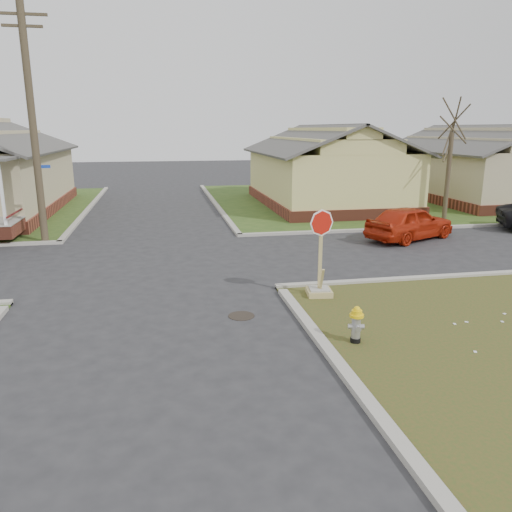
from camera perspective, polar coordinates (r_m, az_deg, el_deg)
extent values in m
plane|color=#272729|center=(12.56, -12.09, -6.60)|extent=(120.00, 120.00, 0.00)
cube|color=#2C491A|center=(37.02, 25.09, 6.21)|extent=(37.00, 19.00, 0.05)
cylinder|color=black|center=(12.21, -1.69, -6.85)|extent=(0.64, 0.64, 0.01)
cube|color=brown|center=(30.11, 7.88, 6.37)|extent=(7.20, 11.20, 0.60)
cube|color=#D4CD7D|center=(29.93, 7.98, 9.40)|extent=(7.00, 11.00, 2.60)
cube|color=brown|center=(34.62, 23.87, 6.32)|extent=(7.20, 11.20, 0.60)
cube|color=tan|center=(34.47, 24.14, 8.94)|extent=(7.00, 11.00, 2.60)
cylinder|color=#3D3223|center=(21.15, -24.13, 13.37)|extent=(0.28, 0.28, 9.00)
cube|color=#3D3223|center=(21.52, -25.28, 23.75)|extent=(1.80, 0.10, 0.10)
cube|color=#3D3223|center=(21.45, -25.16, 22.71)|extent=(1.40, 0.10, 0.10)
cylinder|color=#3D3223|center=(25.91, 21.07, 8.40)|extent=(0.22, 0.22, 4.20)
cylinder|color=black|center=(10.87, 11.28, -9.37)|extent=(0.22, 0.22, 0.10)
cylinder|color=#A5A4A9|center=(10.77, 11.36, -8.01)|extent=(0.19, 0.19, 0.46)
sphere|color=#A5A4A9|center=(10.68, 11.42, -6.88)|extent=(0.19, 0.19, 0.19)
cylinder|color=yellow|center=(10.67, 11.43, -6.68)|extent=(0.30, 0.30, 0.06)
cylinder|color=yellow|center=(10.64, 11.45, -6.33)|extent=(0.22, 0.22, 0.10)
sphere|color=yellow|center=(10.62, 11.46, -6.03)|extent=(0.15, 0.15, 0.15)
cube|color=tan|center=(13.63, 7.22, -4.12)|extent=(0.65, 0.65, 0.16)
cube|color=#A6A298|center=(13.60, 7.24, -3.72)|extent=(0.52, 0.52, 0.04)
cube|color=tan|center=(13.32, 7.37, 0.48)|extent=(0.09, 0.05, 2.20)
cylinder|color=#B3140B|center=(13.11, 7.54, 3.77)|extent=(0.59, 0.26, 0.63)
cylinder|color=white|center=(13.12, 7.52, 3.79)|extent=(0.67, 0.29, 0.71)
imported|color=#B2240C|center=(21.32, 17.18, 3.67)|extent=(4.43, 3.21, 1.40)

